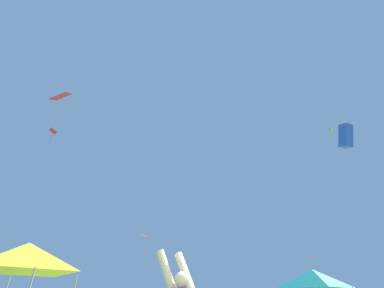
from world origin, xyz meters
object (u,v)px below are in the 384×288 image
kite_lime_box (330,129)px  kite_red_box (53,132)px  kite_pink_delta (144,235)px  canopy_tent_teal (313,279)px  canopy_tent_yellow (26,257)px  kite_red_diamond (59,95)px  kite_blue_box (346,136)px

kite_lime_box → kite_red_box: size_ratio=0.37×
kite_pink_delta → kite_red_box: bearing=-133.6°
canopy_tent_teal → kite_lime_box: size_ratio=4.63×
canopy_tent_yellow → kite_pink_delta: (-1.58, 22.52, 5.62)m
canopy_tent_yellow → kite_lime_box: size_ratio=5.51×
kite_red_diamond → canopy_tent_yellow: bearing=-46.9°
canopy_tent_teal → kite_red_diamond: 20.55m
kite_lime_box → canopy_tent_teal: bearing=-125.0°
kite_red_diamond → kite_red_box: (-6.13, 8.72, 2.70)m
kite_blue_box → kite_red_diamond: kite_red_diamond is taller
canopy_tent_yellow → kite_pink_delta: size_ratio=2.78×
canopy_tent_yellow → kite_red_diamond: (-4.26, 4.55, 12.22)m
canopy_tent_yellow → kite_pink_delta: kite_pink_delta is taller
canopy_tent_yellow → kite_lime_box: bearing=40.9°
kite_blue_box → kite_red_diamond: bearing=163.2°
canopy_tent_yellow → kite_pink_delta: 23.26m
kite_pink_delta → kite_red_diamond: bearing=-98.5°
kite_pink_delta → kite_red_box: kite_red_box is taller
kite_lime_box → canopy_tent_yellow: bearing=-139.1°
kite_pink_delta → kite_blue_box: 27.18m
kite_red_diamond → kite_red_box: kite_red_box is taller
canopy_tent_yellow → canopy_tent_teal: (11.90, 4.92, -0.47)m
canopy_tent_teal → kite_blue_box: bearing=-81.8°
kite_pink_delta → kite_red_diamond: 19.32m
canopy_tent_yellow → canopy_tent_teal: canopy_tent_yellow is taller
canopy_tent_teal → kite_blue_box: size_ratio=2.88×
kite_pink_delta → canopy_tent_teal: bearing=-52.5°
kite_lime_box → kite_blue_box: kite_lime_box is taller
canopy_tent_teal → kite_pink_delta: kite_pink_delta is taller
canopy_tent_yellow → kite_blue_box: bearing=-2.6°
kite_lime_box → kite_red_box: kite_lime_box is taller
kite_lime_box → kite_red_diamond: kite_lime_box is taller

